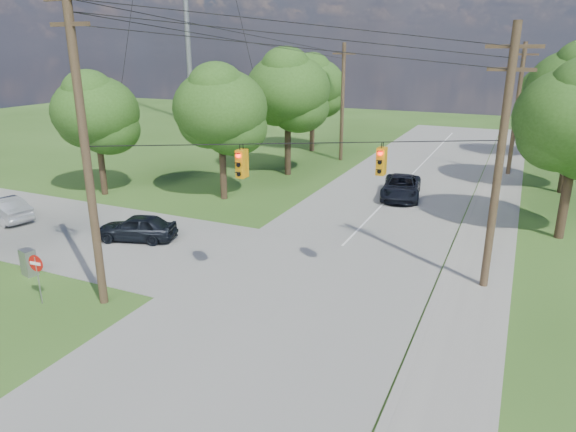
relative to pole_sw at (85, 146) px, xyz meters
The scene contains 19 objects.
ground 7.75m from the pole_sw, ahead, with size 140.00×140.00×0.00m, color #2E501A.
main_road 10.16m from the pole_sw, 34.88° to the left, with size 10.00×100.00×0.03m, color gray.
sidewalk_east 15.37m from the pole_sw, 19.08° to the left, with size 2.60×100.00×0.12m, color gray.
pole_sw is the anchor object (origin of this frame).
pole_ne 15.51m from the pole_sw, 29.38° to the left, with size 2.00×0.32×10.50m.
pole_north_e 32.55m from the pole_sw, 65.48° to the left, with size 2.00×0.32×10.00m.
pole_north_w 29.62m from the pole_sw, 90.77° to the left, with size 2.00×0.32×10.00m.
power_lines 13.04m from the pole_sw, 61.30° to the left, with size 13.93×29.62×4.93m.
traffic_signals 8.24m from the pole_sw, 29.38° to the left, with size 4.91×3.27×1.05m.
tree_w_near 14.99m from the pole_sw, 103.11° to the left, with size 6.00×6.00×8.40m.
tree_w_mid 22.73m from the pole_sw, 96.06° to the left, with size 6.40×6.40×9.22m.
tree_w_far 32.90m from the pole_sw, 97.69° to the left, with size 6.00×6.00×8.73m.
tree_e_far 40.90m from the pole_sw, 66.82° to the left, with size 5.80×5.80×8.32m.
tree_cross_n 16.64m from the pole_sw, 133.29° to the left, with size 5.60×5.60×7.91m.
car_cross_dark 8.78m from the pole_sw, 119.30° to the left, with size 1.63×4.04×1.38m, color black.
car_cross_silver 14.65m from the pole_sw, 157.22° to the left, with size 1.48×4.25×1.40m, color #B1B3B9.
car_main_north 21.65m from the pole_sw, 69.68° to the left, with size 2.41×5.24×1.45m, color black.
control_cabinet 7.44m from the pole_sw, behind, with size 0.66×0.48×1.19m, color gray.
do_not_enter_sign 5.29m from the pole_sw, 152.90° to the right, with size 0.68×0.10×2.04m.
Camera 1 is at (9.59, -13.09, 9.54)m, focal length 32.00 mm.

